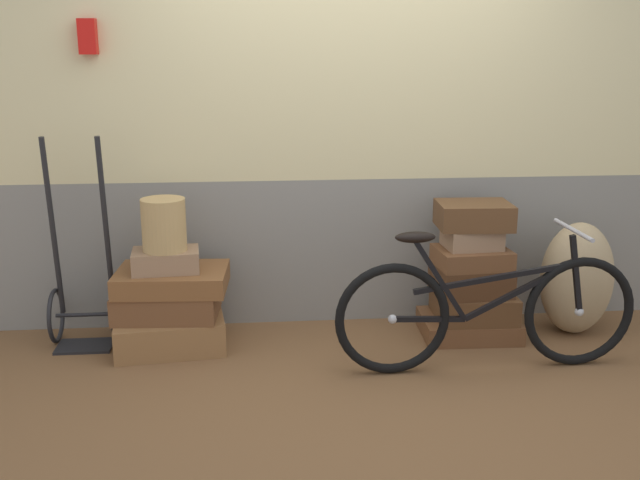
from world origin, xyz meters
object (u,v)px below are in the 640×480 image
burlap_sack (577,278)px  suitcase_7 (472,257)px  suitcase_2 (172,279)px  suitcase_5 (474,305)px  bicycle (486,311)px  wicker_basket (164,225)px  suitcase_4 (469,326)px  suitcase_8 (472,238)px  suitcase_1 (167,303)px  suitcase_9 (474,215)px  suitcase_6 (471,279)px  suitcase_0 (170,331)px  luggage_trolley (85,299)px

burlap_sack → suitcase_7: bearing=-178.2°
suitcase_2 → suitcase_5: 1.85m
bicycle → wicker_basket: bearing=165.1°
suitcase_4 → wicker_basket: 1.97m
suitcase_2 → suitcase_8: size_ratio=1.99×
suitcase_1 → suitcase_8: 1.87m
suitcase_8 → wicker_basket: wicker_basket is taller
suitcase_5 → bicycle: (-0.08, -0.49, 0.14)m
suitcase_9 → wicker_basket: wicker_basket is taller
suitcase_2 → suitcase_6: size_ratio=1.48×
suitcase_0 → burlap_sack: (2.51, 0.01, 0.26)m
suitcase_7 → suitcase_8: suitcase_8 is taller
suitcase_5 → suitcase_4: bearing=159.3°
suitcase_1 → wicker_basket: size_ratio=1.96×
suitcase_4 → suitcase_8: (-0.01, -0.01, 0.57)m
suitcase_5 → bicycle: size_ratio=0.28×
suitcase_9 → bicycle: bearing=-94.0°
suitcase_5 → burlap_sack: size_ratio=0.67×
suitcase_6 → luggage_trolley: luggage_trolley is taller
suitcase_0 → bicycle: 1.86m
suitcase_1 → suitcase_2: bearing=27.8°
burlap_sack → bicycle: bearing=-146.4°
suitcase_0 → suitcase_8: size_ratio=1.96×
suitcase_8 → bicycle: size_ratio=0.19×
suitcase_0 → suitcase_2: size_ratio=0.98×
suitcase_1 → bicycle: bicycle is taller
suitcase_0 → suitcase_4: bearing=-5.8°
burlap_sack → bicycle: size_ratio=0.42×
suitcase_7 → bicycle: size_ratio=0.25×
suitcase_1 → suitcase_2: suitcase_2 is taller
suitcase_1 → wicker_basket: wicker_basket is taller
suitcase_1 → suitcase_9: suitcase_9 is taller
suitcase_6 → bicycle: 0.48m
suitcase_0 → suitcase_9: bearing=-5.6°
suitcase_4 → suitcase_9: (-0.00, 0.01, 0.71)m
suitcase_5 → suitcase_6: (-0.03, -0.01, 0.17)m
suitcase_5 → luggage_trolley: bearing=178.6°
suitcase_2 → suitcase_8: (1.80, -0.01, 0.21)m
suitcase_0 → wicker_basket: (-0.00, 0.01, 0.66)m
suitcase_4 → suitcase_6: 0.31m
suitcase_2 → suitcase_1: bearing=-152.7°
suitcase_6 → suitcase_7: suitcase_7 is taller
bicycle → luggage_trolley: bearing=165.3°
suitcase_5 → luggage_trolley: (-2.37, 0.12, 0.07)m
suitcase_9 → suitcase_0: bearing=-176.5°
suitcase_6 → wicker_basket: 1.87m
bicycle → suitcase_6: bearing=83.7°
suitcase_9 → burlap_sack: (0.67, -0.02, -0.41)m
suitcase_1 → suitcase_0: bearing=-47.4°
suitcase_0 → suitcase_9: (1.84, 0.03, 0.67)m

